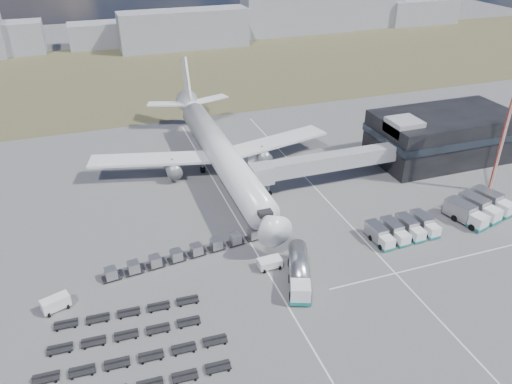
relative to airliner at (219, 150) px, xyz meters
name	(u,v)px	position (x,y,z in m)	size (l,w,h in m)	color
ground	(277,264)	(0.00, -32.38, -5.29)	(420.00, 420.00, 0.00)	#565659
grass_strip	(157,73)	(0.00, 77.62, -5.29)	(420.00, 90.00, 0.01)	#443C28
lane_markings	(325,241)	(9.77, -29.38, -5.29)	(47.12, 110.00, 0.01)	silver
terminal	(443,135)	(47.77, -8.41, -0.04)	(30.40, 16.40, 11.00)	black
jet_bridge	(316,164)	(15.90, -11.95, -0.24)	(30.30, 3.80, 7.05)	#939399
airliner	(219,150)	(0.00, 0.00, 0.00)	(51.59, 64.53, 17.62)	white
skyline	(161,22)	(9.45, 118.78, 3.36)	(303.47, 26.67, 25.89)	gray
fuel_tanker	(299,271)	(1.53, -37.23, -3.46)	(6.77, 11.63, 3.67)	white
pushback_tug	(270,263)	(-1.33, -32.81, -4.50)	(3.58, 2.01, 1.58)	white
utility_van	(56,304)	(-31.94, -31.80, -4.28)	(3.71, 1.68, 2.03)	white
catering_truck	(246,158)	(6.51, 2.45, -3.83)	(3.70, 6.58, 2.85)	white
service_trucks_near	(402,229)	(22.46, -32.19, -3.95)	(11.38, 6.62, 2.47)	white
service_trucks_far	(479,207)	(38.94, -31.12, -3.61)	(11.68, 9.86, 3.09)	white
uld_row	(187,253)	(-12.72, -26.30, -4.24)	(26.07, 4.91, 1.76)	black
baggage_dollies	(131,377)	(-23.87, -46.90, -4.93)	(24.62, 23.46, 0.72)	black
floodlight_mast	(504,132)	(47.24, -24.69, 7.06)	(2.35, 1.90, 24.64)	red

